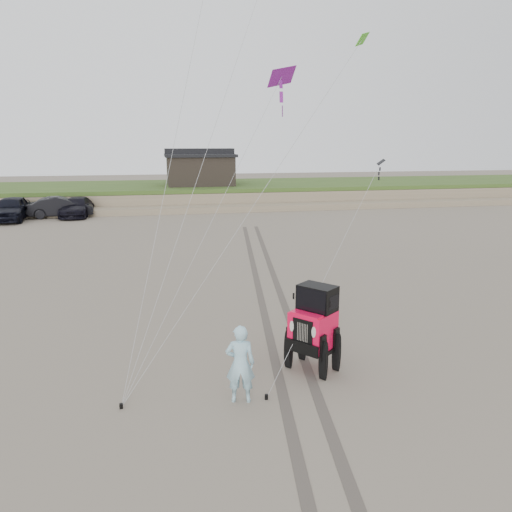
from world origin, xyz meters
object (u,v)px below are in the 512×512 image
object	(u,v)px
jeep	(313,337)
man	(240,364)
cabin	(200,168)
truck_a	(11,209)
truck_c	(77,207)
truck_b	(61,207)

from	to	relation	value
jeep	man	distance (m)	2.40
jeep	cabin	bearing A→B (deg)	139.70
man	jeep	bearing A→B (deg)	-140.02
cabin	truck_a	size ratio (longest dim) A/B	1.23
truck_c	man	world-z (taller)	man
cabin	truck_b	xyz separation A→B (m)	(-11.39, -6.92, -2.45)
truck_b	man	xyz separation A→B (m)	(8.84, -30.31, 0.12)
man	cabin	bearing A→B (deg)	-84.11
truck_b	man	bearing A→B (deg)	-168.88
cabin	truck_a	distance (m)	16.84
cabin	man	bearing A→B (deg)	-93.93
truck_b	jeep	bearing A→B (deg)	-164.58
truck_b	jeep	distance (m)	31.08
truck_c	man	xyz separation A→B (m)	(7.68, -30.51, 0.18)
truck_c	cabin	bearing A→B (deg)	37.00
cabin	jeep	bearing A→B (deg)	-90.76
truck_a	truck_c	xyz separation A→B (m)	(4.43, 1.22, -0.16)
truck_a	jeep	distance (m)	31.46
cabin	man	world-z (taller)	cabin
cabin	truck_a	xyz separation A→B (m)	(-14.67, -7.94, -2.35)
cabin	man	distance (m)	37.38
truck_b	jeep	xyz separation A→B (m)	(10.92, -29.10, 0.10)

